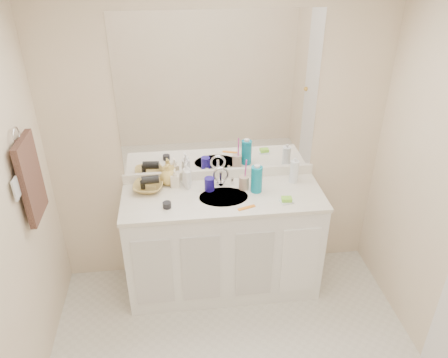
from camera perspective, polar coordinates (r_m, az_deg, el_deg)
name	(u,v)px	position (r m, az deg, el deg)	size (l,w,h in m)	color
wall_back	(219,141)	(3.36, -0.67, 4.95)	(2.60, 0.02, 2.40)	beige
vanity_cabinet	(223,243)	(3.54, -0.10, -8.41)	(1.50, 0.55, 0.85)	white
countertop	(223,197)	(3.28, -0.10, -2.37)	(1.52, 0.57, 0.03)	white
backsplash	(219,174)	(3.48, -0.61, 0.66)	(1.52, 0.03, 0.08)	white
sink_basin	(224,198)	(3.27, -0.06, -2.51)	(0.37, 0.37, 0.02)	silver
faucet	(221,179)	(3.38, -0.43, 0.07)	(0.02, 0.02, 0.11)	silver
mirror	(219,97)	(3.22, -0.69, 10.72)	(1.48, 0.01, 1.20)	white
blue_mug	(209,184)	(3.32, -1.91, -0.66)	(0.08, 0.08, 0.10)	navy
tan_cup	(244,183)	(3.34, 2.61, -0.47)	(0.08, 0.08, 0.10)	tan
toothbrush	(245,171)	(3.29, 2.82, 1.02)	(0.01, 0.01, 0.21)	#E83DAC
mouthwash_bottle	(257,179)	(3.29, 4.27, -0.04)	(0.09, 0.09, 0.21)	#0D84A1
clear_pump_bottle	(294,172)	(3.45, 9.14, 0.97)	(0.07, 0.07, 0.18)	white
soap_dish	(286,201)	(3.23, 8.15, -2.91)	(0.09, 0.07, 0.01)	white
green_soap	(287,199)	(3.22, 8.18, -2.62)	(0.08, 0.05, 0.03)	#89DE36
orange_comb	(246,208)	(3.14, 2.96, -3.76)	(0.13, 0.03, 0.01)	orange
dark_jar	(167,205)	(3.15, -7.46, -3.39)	(0.06, 0.06, 0.04)	black
extra_white_bottle	(188,180)	(3.34, -4.76, -0.15)	(0.04, 0.04, 0.14)	white
soap_bottle_white	(187,174)	(3.37, -4.89, 0.65)	(0.07, 0.08, 0.19)	white
soap_bottle_cream	(175,178)	(3.37, -6.40, 0.14)	(0.07, 0.07, 0.15)	#FDEBCE
soap_bottle_yellow	(168,174)	(3.41, -7.30, 0.61)	(0.13, 0.13, 0.17)	#E6C059
wicker_basket	(148,187)	(3.38, -9.87, -1.03)	(0.23, 0.23, 0.06)	#B49148
hair_dryer	(150,180)	(3.34, -9.62, -0.10)	(0.06, 0.06, 0.13)	black
towel_ring	(16,135)	(2.88, -25.50, 5.16)	(0.11, 0.11, 0.01)	silver
hand_towel	(31,179)	(3.00, -23.91, 0.00)	(0.04, 0.32, 0.55)	#32201B
switch_plate	(16,189)	(2.82, -25.52, -1.15)	(0.01, 0.09, 0.13)	white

